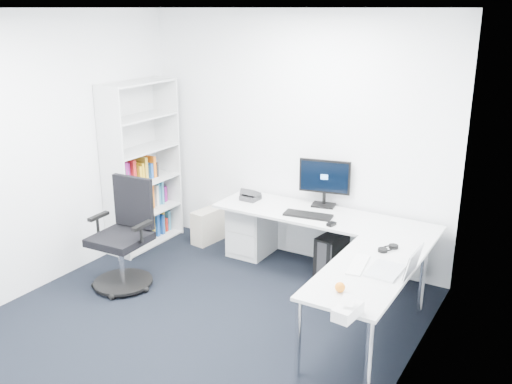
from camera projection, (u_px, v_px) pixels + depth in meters
The scene contains 21 objects.
ground at pixel (179, 338), 4.89m from camera, with size 4.20×4.20×0.00m, color black.
ceiling at pixel (163, 8), 4.06m from camera, with size 4.20×4.20×0.00m, color white.
wall_back at pixel (293, 138), 6.20m from camera, with size 3.60×0.02×2.70m, color white.
wall_left at pixel (21, 159), 5.35m from camera, with size 0.02×4.20×2.70m, color white.
wall_right at pixel (396, 232), 3.60m from camera, with size 0.02×4.20×2.70m, color white.
l_desk at pixel (308, 257), 5.67m from camera, with size 2.33×1.30×0.68m, color silver, non-canonical shape.
drawer_pedestal at pixel (253, 226), 6.51m from camera, with size 0.41×0.52×0.64m, color silver.
bookshelf at pixel (141, 165), 6.57m from camera, with size 0.38×0.97×1.93m, color silver, non-canonical shape.
task_chair at pixel (120, 236), 5.63m from camera, with size 0.62×0.62×1.10m, color black, non-canonical shape.
black_pc_tower at pixel (333, 254), 6.03m from camera, with size 0.20×0.45×0.44m, color black.
beige_pc_tower at pixel (208, 226), 6.86m from camera, with size 0.19×0.42×0.40m, color #B9B09D.
power_strip at pixel (374, 277), 5.96m from camera, with size 0.36×0.06×0.04m, color white.
monitor at pixel (324, 183), 6.01m from camera, with size 0.55×0.17×0.52m, color black, non-canonical shape.
black_keyboard at pixel (308, 215), 5.79m from camera, with size 0.49×0.17×0.02m, color black.
mouse at pixel (331, 224), 5.54m from camera, with size 0.06×0.10×0.03m, color black.
desk_phone at pixel (250, 194), 6.27m from camera, with size 0.18×0.18×0.13m, color #2C2C2F, non-canonical shape.
laptop at pixel (386, 257), 4.54m from camera, with size 0.36×0.35×0.25m, color silver, non-canonical shape.
white_keyboard at pixel (358, 265), 4.69m from camera, with size 0.12×0.42×0.01m, color white.
headphones at pixel (388, 247), 4.98m from camera, with size 0.13×0.20×0.05m, color black, non-canonical shape.
orange_fruit at pixel (340, 287), 4.24m from camera, with size 0.08×0.08×0.08m, color orange.
tissue_box at pixel (348, 311), 3.90m from camera, with size 0.13×0.25×0.09m, color white.
Camera 1 is at (2.75, -3.33, 2.70)m, focal length 40.00 mm.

